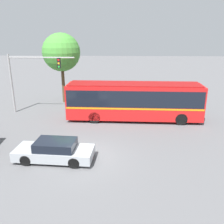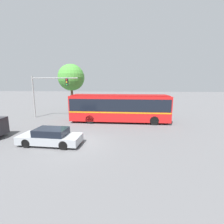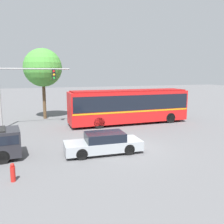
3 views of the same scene
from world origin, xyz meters
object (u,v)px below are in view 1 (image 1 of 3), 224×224
object	(u,v)px
traffic_light_pole	(28,73)
street_tree_left	(61,52)
city_bus	(134,99)
sedan_foreground	(55,151)

from	to	relation	value
traffic_light_pole	street_tree_left	world-z (taller)	street_tree_left
city_bus	traffic_light_pole	bearing A→B (deg)	171.39
city_bus	sedan_foreground	world-z (taller)	city_bus
sedan_foreground	city_bus	bearing A→B (deg)	-120.85
city_bus	street_tree_left	distance (m)	9.88
city_bus	sedan_foreground	size ratio (longest dim) A/B	2.44
sedan_foreground	street_tree_left	size ratio (longest dim) A/B	0.64
sedan_foreground	street_tree_left	distance (m)	13.92
traffic_light_pole	city_bus	bearing A→B (deg)	-9.52
sedan_foreground	traffic_light_pole	bearing A→B (deg)	-59.30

